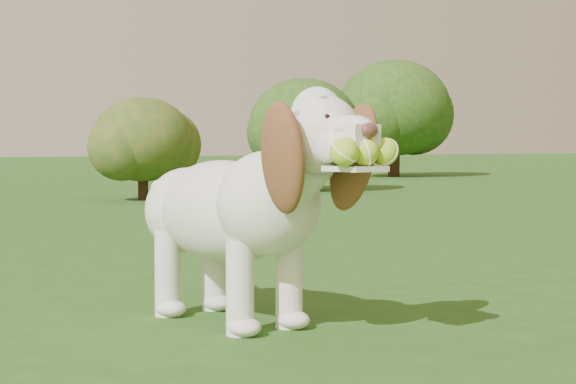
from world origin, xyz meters
name	(u,v)px	position (x,y,z in m)	size (l,w,h in m)	color
ground	(282,324)	(0.00, 0.00, 0.00)	(80.00, 80.00, 0.00)	#244B15
dog	(243,202)	(-0.15, 0.03, 0.46)	(0.62, 1.31, 0.86)	silver
shrub_h	(394,108)	(8.42, 12.56, 1.32)	(2.17, 2.17, 2.25)	#382314
shrub_c	(143,140)	(1.83, 7.52, 0.70)	(1.15, 1.15, 1.19)	#382314
shrub_d	(304,125)	(4.39, 8.47, 0.90)	(1.49, 1.49, 1.54)	#382314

